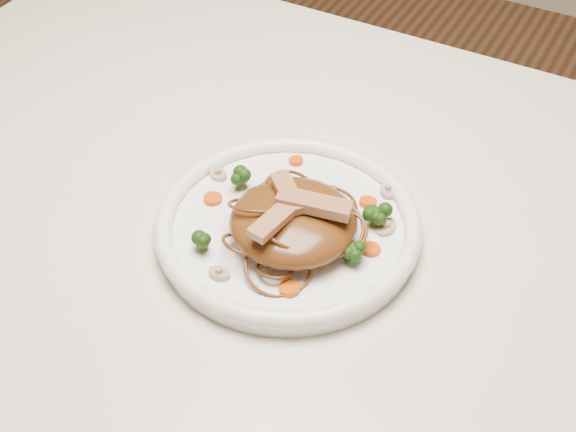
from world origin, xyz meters
The scene contains 19 objects.
table centered at (0.00, 0.00, 0.65)m, with size 1.20×0.80×0.75m.
plate centered at (0.03, -0.05, 0.76)m, with size 0.29×0.29×0.02m, color white.
noodle_mound centered at (0.05, -0.07, 0.79)m, with size 0.14×0.14×0.04m, color #5F2F12.
chicken_a centered at (0.07, -0.06, 0.82)m, with size 0.08×0.02×0.01m, color tan.
chicken_b centered at (0.04, -0.06, 0.82)m, with size 0.06×0.02×0.01m, color tan.
chicken_c centered at (0.04, -0.10, 0.82)m, with size 0.06×0.02×0.01m, color tan.
broccoli_0 centered at (0.12, -0.01, 0.78)m, with size 0.03×0.03×0.03m, color #1C420D, non-canonical shape.
broccoli_1 centered at (-0.04, -0.03, 0.78)m, with size 0.03×0.03×0.03m, color #1C420D, non-canonical shape.
broccoli_2 centered at (-0.03, -0.13, 0.78)m, with size 0.02×0.02×0.03m, color #1C420D, non-canonical shape.
broccoli_3 centered at (0.12, -0.07, 0.78)m, with size 0.03×0.03×0.03m, color #1C420D, non-canonical shape.
carrot_0 centered at (0.10, 0.02, 0.77)m, with size 0.02×0.02×0.01m, color #D75507.
carrot_1 centered at (-0.06, -0.06, 0.77)m, with size 0.02×0.02×0.01m, color #D75507.
carrot_2 centered at (0.13, -0.05, 0.77)m, with size 0.02×0.02×0.01m, color #D75507.
carrot_3 centered at (-0.01, 0.04, 0.77)m, with size 0.02×0.02×0.01m, color #D75507.
carrot_4 centered at (0.08, -0.13, 0.77)m, with size 0.02×0.02×0.01m, color #D75507.
mushroom_0 centered at (0.01, -0.15, 0.77)m, with size 0.02×0.02×0.01m, color beige.
mushroom_1 centered at (0.13, -0.01, 0.77)m, with size 0.03×0.03×0.01m, color beige.
mushroom_2 centered at (-0.08, -0.02, 0.77)m, with size 0.02×0.02×0.01m, color beige.
mushroom_3 centered at (0.11, 0.05, 0.77)m, with size 0.03×0.03×0.01m, color beige.
Camera 1 is at (0.33, -0.59, 1.36)m, focal length 49.32 mm.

